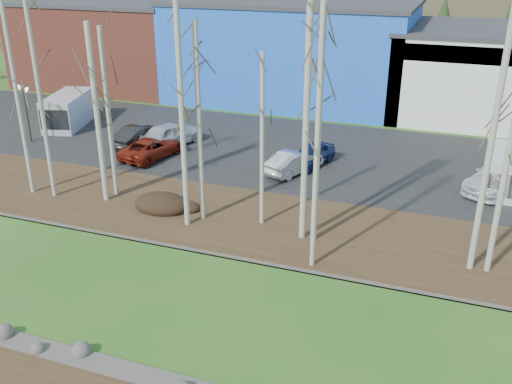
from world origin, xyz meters
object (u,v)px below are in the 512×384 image
at_px(car_5, 499,177).
at_px(van_white, 505,172).
at_px(car_2, 152,148).
at_px(car_3, 311,155).
at_px(car_0, 171,134).
at_px(street_lamp, 24,98).
at_px(car_1, 140,136).
at_px(car_4, 294,162).
at_px(van_grey, 67,111).

relative_size(car_5, van_white, 1.11).
xyz_separation_m(car_2, car_5, (20.41, 1.98, 0.12)).
distance_m(car_5, van_white, 0.40).
relative_size(car_3, van_white, 0.82).
relative_size(car_0, van_white, 0.98).
bearing_deg(car_0, car_3, -162.32).
bearing_deg(van_white, street_lamp, -175.95).
height_order(car_5, van_white, van_white).
xyz_separation_m(car_0, car_1, (-1.91, -0.82, -0.09)).
height_order(car_0, van_white, van_white).
bearing_deg(van_white, car_0, 178.67).
distance_m(street_lamp, van_white, 30.24).
distance_m(car_0, car_3, 9.79).
relative_size(car_1, car_4, 1.07).
xyz_separation_m(car_1, car_3, (11.69, 0.35, -0.05)).
bearing_deg(car_0, van_white, -160.99).
bearing_deg(car_5, car_1, -153.01).
bearing_deg(street_lamp, car_3, 30.03).
bearing_deg(car_4, car_2, 26.26).
distance_m(street_lamp, car_1, 8.06).
height_order(car_3, van_grey, van_grey).
relative_size(car_4, car_5, 0.76).
height_order(van_white, van_grey, van_grey).
distance_m(car_2, car_5, 20.51).
height_order(street_lamp, car_5, street_lamp).
bearing_deg(car_0, car_2, 110.15).
distance_m(car_3, van_white, 10.90).
distance_m(car_3, car_4, 1.63).
height_order(car_2, car_4, car_4).
xyz_separation_m(car_0, van_white, (20.68, -0.51, 0.24)).
xyz_separation_m(car_2, car_4, (9.15, 0.59, 0.02)).
relative_size(car_1, van_grey, 0.75).
xyz_separation_m(car_5, van_grey, (-29.64, 1.92, 0.40)).
bearing_deg(car_5, car_2, -148.09).
bearing_deg(van_grey, van_white, -19.10).
distance_m(car_4, car_5, 11.34).
relative_size(street_lamp, car_5, 0.73).
xyz_separation_m(car_5, van_white, (0.28, 0.07, 0.28)).
distance_m(street_lamp, car_2, 9.71).
xyz_separation_m(car_1, car_5, (22.31, 0.24, 0.06)).
height_order(car_1, car_3, car_1).
relative_size(car_3, car_4, 0.97).
distance_m(car_2, van_white, 20.80).
distance_m(car_1, van_grey, 7.65).
bearing_deg(van_grey, car_1, -31.98).
xyz_separation_m(car_4, van_grey, (-18.38, 3.31, 0.50)).
relative_size(car_3, car_5, 0.74).
distance_m(street_lamp, car_0, 10.02).
height_order(car_1, van_white, van_white).
xyz_separation_m(car_2, car_3, (9.79, 2.09, 0.02)).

